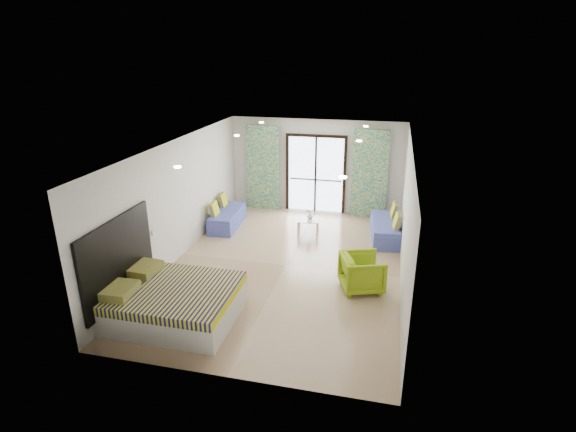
% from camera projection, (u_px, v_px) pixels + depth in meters
% --- Properties ---
extents(floor, '(5.00, 7.50, 0.01)m').
position_uv_depth(floor, '(286.00, 265.00, 10.04)').
color(floor, '#937758').
rests_on(floor, ground).
extents(ceiling, '(5.00, 7.50, 0.01)m').
position_uv_depth(ceiling, '(286.00, 146.00, 9.09)').
color(ceiling, silver).
rests_on(ceiling, ground).
extents(wall_back, '(5.00, 0.01, 2.70)m').
position_uv_depth(wall_back, '(316.00, 166.00, 12.99)').
color(wall_back, silver).
rests_on(wall_back, ground).
extents(wall_front, '(5.00, 0.01, 2.70)m').
position_uv_depth(wall_front, '(222.00, 297.00, 6.15)').
color(wall_front, silver).
rests_on(wall_front, ground).
extents(wall_left, '(0.01, 7.50, 2.70)m').
position_uv_depth(wall_left, '(178.00, 200.00, 10.10)').
color(wall_left, silver).
rests_on(wall_left, ground).
extents(wall_right, '(0.01, 7.50, 2.70)m').
position_uv_depth(wall_right, '(406.00, 218.00, 9.03)').
color(wall_right, silver).
rests_on(wall_right, ground).
extents(balcony_door, '(1.76, 0.08, 2.28)m').
position_uv_depth(balcony_door, '(316.00, 170.00, 12.99)').
color(balcony_door, black).
rests_on(balcony_door, floor).
extents(balcony_rail, '(1.52, 0.03, 0.04)m').
position_uv_depth(balcony_rail, '(316.00, 180.00, 13.11)').
color(balcony_rail, '#595451').
rests_on(balcony_rail, balcony_door).
extents(curtain_left, '(1.00, 0.10, 2.50)m').
position_uv_depth(curtain_left, '(263.00, 168.00, 13.19)').
color(curtain_left, white).
rests_on(curtain_left, floor).
extents(curtain_right, '(1.00, 0.10, 2.50)m').
position_uv_depth(curtain_right, '(369.00, 174.00, 12.52)').
color(curtain_right, white).
rests_on(curtain_right, floor).
extents(downlight_a, '(0.12, 0.12, 0.02)m').
position_uv_depth(downlight_a, '(178.00, 167.00, 7.58)').
color(downlight_a, '#FFE0B2').
rests_on(downlight_a, ceiling).
extents(downlight_b, '(0.12, 0.12, 0.02)m').
position_uv_depth(downlight_b, '(343.00, 177.00, 6.98)').
color(downlight_b, '#FFE0B2').
rests_on(downlight_b, ceiling).
extents(downlight_c, '(0.12, 0.12, 0.02)m').
position_uv_depth(downlight_c, '(237.00, 136.00, 10.32)').
color(downlight_c, '#FFE0B2').
rests_on(downlight_c, ceiling).
extents(downlight_d, '(0.12, 0.12, 0.02)m').
position_uv_depth(downlight_d, '(359.00, 141.00, 9.72)').
color(downlight_d, '#FFE0B2').
rests_on(downlight_d, ceiling).
extents(downlight_e, '(0.12, 0.12, 0.02)m').
position_uv_depth(downlight_e, '(261.00, 122.00, 12.14)').
color(downlight_e, '#FFE0B2').
rests_on(downlight_e, ceiling).
extents(downlight_f, '(0.12, 0.12, 0.02)m').
position_uv_depth(downlight_f, '(366.00, 126.00, 11.54)').
color(downlight_f, '#FFE0B2').
rests_on(downlight_f, ceiling).
extents(headboard, '(0.06, 2.10, 1.50)m').
position_uv_depth(headboard, '(118.00, 259.00, 7.95)').
color(headboard, black).
rests_on(headboard, floor).
extents(switch_plate, '(0.02, 0.10, 0.10)m').
position_uv_depth(switch_plate, '(153.00, 233.00, 9.09)').
color(switch_plate, silver).
rests_on(switch_plate, wall_left).
extents(bed, '(2.18, 1.78, 0.75)m').
position_uv_depth(bed, '(173.00, 302.00, 8.00)').
color(bed, silver).
rests_on(bed, floor).
extents(daybed_left, '(0.74, 1.66, 0.80)m').
position_uv_depth(daybed_left, '(227.00, 217.00, 12.17)').
color(daybed_left, '#4550A5').
rests_on(daybed_left, floor).
extents(daybed_right, '(0.82, 1.75, 0.84)m').
position_uv_depth(daybed_right, '(386.00, 229.00, 11.36)').
color(daybed_right, '#4550A5').
rests_on(daybed_right, floor).
extents(coffee_table, '(0.63, 0.63, 0.65)m').
position_uv_depth(coffee_table, '(308.00, 220.00, 11.73)').
color(coffee_table, silver).
rests_on(coffee_table, floor).
extents(vase, '(0.16, 0.17, 0.16)m').
position_uv_depth(vase, '(310.00, 216.00, 11.69)').
color(vase, white).
rests_on(vase, coffee_table).
extents(armchair, '(0.96, 0.99, 0.81)m').
position_uv_depth(armchair, '(362.00, 271.00, 8.91)').
color(armchair, '#8BAD16').
rests_on(armchair, floor).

